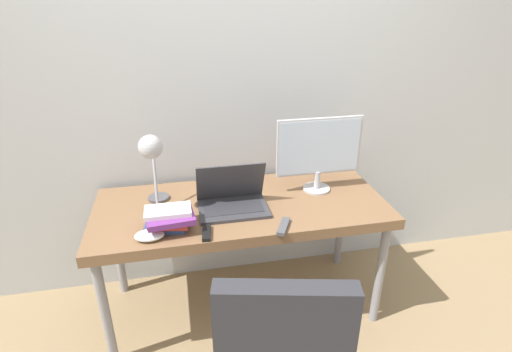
# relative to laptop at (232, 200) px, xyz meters

# --- Properties ---
(ground_plane) EXTENTS (12.00, 12.00, 0.00)m
(ground_plane) POSITION_rel_laptop_xyz_m (0.06, -0.31, -0.79)
(ground_plane) COLOR #937A56
(wall_back) EXTENTS (8.00, 0.05, 2.60)m
(wall_back) POSITION_rel_laptop_xyz_m (0.06, 0.46, 0.51)
(wall_back) COLOR silver
(wall_back) RESTS_ON ground_plane
(desk) EXTENTS (1.64, 0.70, 0.74)m
(desk) POSITION_rel_laptop_xyz_m (0.06, 0.04, -0.12)
(desk) COLOR brown
(desk) RESTS_ON ground_plane
(laptop) EXTENTS (0.38, 0.26, 0.26)m
(laptop) POSITION_rel_laptop_xyz_m (0.00, 0.00, 0.00)
(laptop) COLOR #38383D
(laptop) RESTS_ON desk
(monitor) EXTENTS (0.51, 0.16, 0.45)m
(monitor) POSITION_rel_laptop_xyz_m (0.53, 0.12, 0.20)
(monitor) COLOR #B7B7BC
(monitor) RESTS_ON desk
(desk_lamp) EXTENTS (0.12, 0.29, 0.45)m
(desk_lamp) POSITION_rel_laptop_xyz_m (-0.40, 0.04, 0.29)
(desk_lamp) COLOR #4C4C51
(desk_lamp) RESTS_ON desk
(book_stack) EXTENTS (0.26, 0.22, 0.12)m
(book_stack) POSITION_rel_laptop_xyz_m (-0.34, -0.15, 0.01)
(book_stack) COLOR #334C8C
(book_stack) RESTS_ON desk
(tv_remote) EXTENTS (0.06, 0.14, 0.02)m
(tv_remote) POSITION_rel_laptop_xyz_m (-0.17, -0.24, -0.04)
(tv_remote) COLOR black
(tv_remote) RESTS_ON desk
(media_remote) EXTENTS (0.10, 0.16, 0.02)m
(media_remote) POSITION_rel_laptop_xyz_m (0.22, -0.26, -0.04)
(media_remote) COLOR #4C4C51
(media_remote) RESTS_ON desk
(game_controller) EXTENTS (0.14, 0.10, 0.04)m
(game_controller) POSITION_rel_laptop_xyz_m (-0.44, -0.22, -0.03)
(game_controller) COLOR white
(game_controller) RESTS_ON desk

